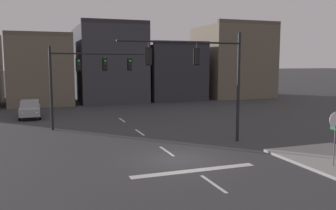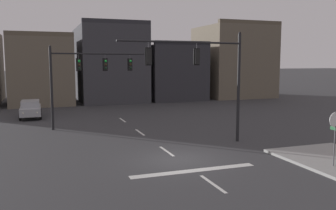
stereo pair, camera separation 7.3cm
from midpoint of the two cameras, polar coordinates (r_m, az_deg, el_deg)
name	(u,v)px [view 2 (the right image)]	position (r m, az deg, el deg)	size (l,w,h in m)	color
ground_plane	(179,160)	(19.51, 1.88, -8.69)	(400.00, 400.00, 0.00)	#353538
stop_bar_paint	(194,171)	(17.74, 4.28, -10.30)	(6.40, 0.50, 0.01)	silver
lane_centreline	(167,151)	(21.32, -0.10, -7.32)	(0.16, 26.40, 0.01)	silver
signal_mast_near_side	(207,69)	(22.55, 6.30, 5.66)	(8.24, 0.88, 7.12)	black
signal_mast_far_side	(85,71)	(29.22, -12.99, 5.19)	(7.70, 1.10, 6.43)	black
stop_sign	(335,126)	(19.28, 25.05, -3.00)	(0.76, 0.64, 2.83)	#56565B
car_lot_nearside	(31,109)	(35.97, -20.86, -0.54)	(1.93, 4.46, 1.61)	#9EA0A5
building_row	(115,66)	(49.68, -8.32, 6.05)	(44.22, 13.86, 10.77)	#665B4C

